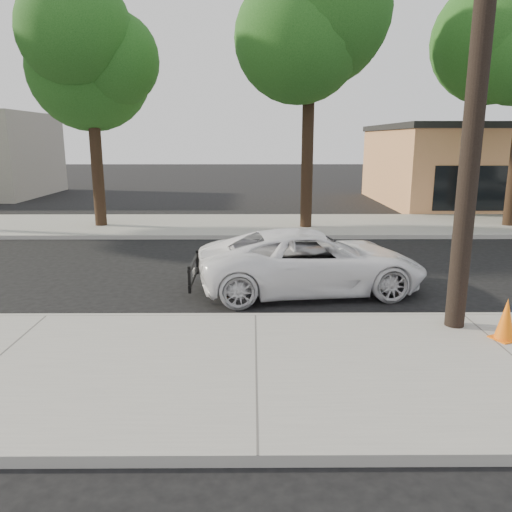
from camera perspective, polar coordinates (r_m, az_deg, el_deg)
name	(u,v)px	position (r m, az deg, el deg)	size (l,w,h in m)	color
ground	(255,290)	(11.70, -0.13, -3.86)	(120.00, 120.00, 0.00)	black
near_sidewalk	(256,369)	(7.66, 0.02, -12.81)	(90.00, 4.40, 0.15)	gray
far_sidewalk	(254,225)	(19.97, -0.24, 3.53)	(90.00, 5.00, 0.15)	gray
curb_near	(255,318)	(9.69, -0.08, -7.09)	(90.00, 0.12, 0.16)	#9E9B93
utility_pole	(480,58)	(9.32, 24.19, 19.90)	(1.40, 0.34, 9.00)	black
tree_b	(94,62)	(20.27, -18.06, 20.30)	(4.34, 4.20, 8.45)	black
tree_c	(317,38)	(19.27, 6.94, 23.51)	(4.96, 4.80, 9.55)	black
police_cruiser	(312,261)	(11.48, 6.39, -0.58)	(2.37, 5.15, 1.43)	white
traffic_cone	(506,320)	(9.38, 26.65, -6.52)	(0.48, 0.48, 0.72)	orange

